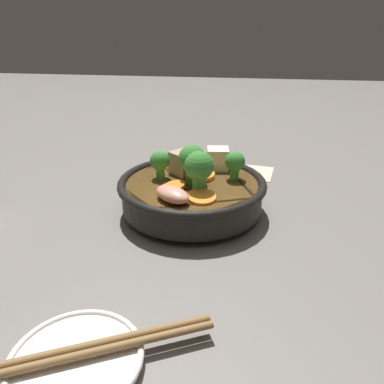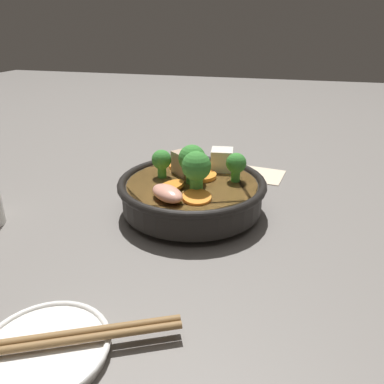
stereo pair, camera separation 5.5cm
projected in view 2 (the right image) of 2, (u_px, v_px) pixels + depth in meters
The scene contains 5 objects.
ground_plane at pixel (192, 212), 0.57m from camera, with size 3.00×3.00×0.00m, color slate.
stirfry_bowl at pixel (192, 189), 0.55m from camera, with size 0.22×0.22×0.11m.
side_saucer at pixel (45, 349), 0.32m from camera, with size 0.11×0.11×0.01m.
napkin at pixel (253, 174), 0.70m from camera, with size 0.12×0.09×0.00m.
chopsticks_pair at pixel (43, 341), 0.31m from camera, with size 0.22×0.12×0.01m.
Camera 2 is at (-0.13, 0.48, 0.26)m, focal length 35.00 mm.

